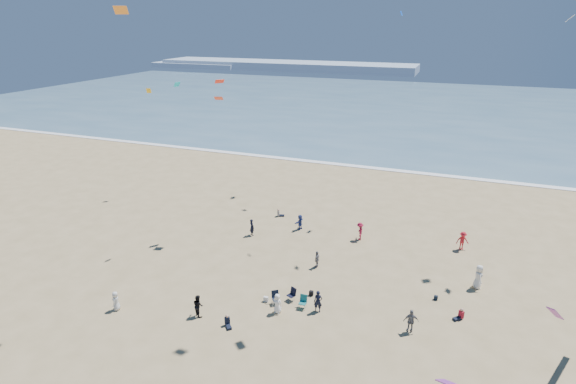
% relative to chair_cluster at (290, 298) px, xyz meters
% --- Properties ---
extents(ocean, '(220.00, 100.00, 0.06)m').
position_rel_chair_cluster_xyz_m(ocean, '(-1.21, 84.51, -0.47)').
color(ocean, '#476B84').
rests_on(ocean, ground).
extents(surf_line, '(220.00, 1.20, 0.08)m').
position_rel_chair_cluster_xyz_m(surf_line, '(-1.21, 34.51, -0.46)').
color(surf_line, white).
rests_on(surf_line, ground).
extents(headland_far, '(110.00, 20.00, 3.20)m').
position_rel_chair_cluster_xyz_m(headland_far, '(-61.21, 159.51, 1.10)').
color(headland_far, '#7A8EA8').
rests_on(headland_far, ground).
extents(headland_near, '(40.00, 14.00, 2.00)m').
position_rel_chair_cluster_xyz_m(headland_near, '(-101.21, 154.51, 0.50)').
color(headland_near, '#7A8EA8').
rests_on(headland_near, ground).
extents(standing_flyers, '(25.14, 27.10, 1.95)m').
position_rel_chair_cluster_xyz_m(standing_flyers, '(4.29, 2.21, 0.34)').
color(standing_flyers, gray).
rests_on(standing_flyers, ground).
extents(seated_group, '(19.34, 26.60, 0.84)m').
position_rel_chair_cluster_xyz_m(seated_group, '(3.07, -1.08, -0.08)').
color(seated_group, white).
rests_on(seated_group, ground).
extents(chair_cluster, '(2.73, 1.62, 1.00)m').
position_rel_chair_cluster_xyz_m(chair_cluster, '(0.00, 0.00, 0.00)').
color(chair_cluster, black).
rests_on(chair_cluster, ground).
extents(white_tote, '(0.35, 0.20, 0.40)m').
position_rel_chair_cluster_xyz_m(white_tote, '(-1.76, -0.29, -0.30)').
color(white_tote, silver).
rests_on(white_tote, ground).
extents(black_backpack, '(0.30, 0.22, 0.38)m').
position_rel_chair_cluster_xyz_m(black_backpack, '(1.12, 1.63, -0.31)').
color(black_backpack, black).
rests_on(black_backpack, ground).
extents(navy_bag, '(0.28, 0.18, 0.34)m').
position_rel_chair_cluster_xyz_m(navy_bag, '(9.97, 4.35, -0.33)').
color(navy_bag, black).
rests_on(navy_bag, ground).
extents(kites_aloft, '(44.24, 43.78, 26.68)m').
position_rel_chair_cluster_xyz_m(kites_aloft, '(8.53, 1.44, 13.47)').
color(kites_aloft, green).
rests_on(kites_aloft, ground).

